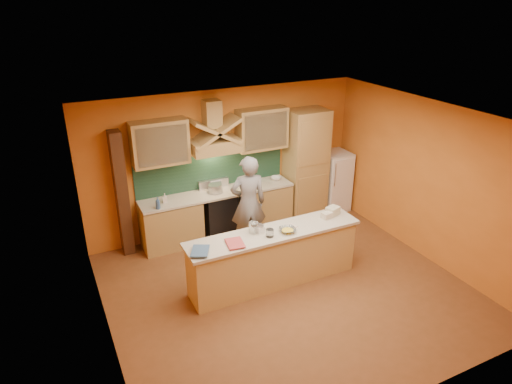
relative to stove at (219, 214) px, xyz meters
name	(u,v)px	position (x,y,z in m)	size (l,w,h in m)	color
floor	(287,290)	(0.30, -2.20, -0.45)	(5.50, 5.00, 0.01)	brown
ceiling	(293,121)	(0.30, -2.20, 2.35)	(5.50, 5.00, 0.01)	white
wall_back	(226,161)	(0.30, 0.30, 0.95)	(5.50, 0.02, 2.80)	orange
wall_front	(410,307)	(0.30, -4.70, 0.95)	(5.50, 0.02, 2.80)	orange
wall_left	(100,255)	(-2.45, -2.20, 0.95)	(0.02, 5.00, 2.80)	orange
wall_right	(427,181)	(3.05, -2.20, 0.95)	(0.02, 5.00, 2.80)	orange
base_cabinet_left	(171,225)	(-0.95, 0.00, -0.02)	(1.10, 0.60, 0.86)	tan
base_cabinet_right	(262,205)	(0.95, 0.00, -0.02)	(1.10, 0.60, 0.86)	tan
counter_top	(218,193)	(0.00, 0.00, 0.45)	(3.00, 0.62, 0.04)	beige
stove	(219,214)	(0.00, 0.00, 0.00)	(0.60, 0.58, 0.90)	black
backsplash	(212,171)	(0.00, 0.28, 0.80)	(3.00, 0.03, 0.70)	#193829
range_hood	(215,146)	(0.00, 0.05, 1.37)	(0.92, 0.50, 0.24)	tan
hood_chimney	(212,114)	(0.00, 0.15, 1.95)	(0.30, 0.30, 0.50)	tan
upper_cabinet_left	(160,143)	(-1.00, 0.12, 1.55)	(1.00, 0.35, 0.80)	tan
upper_cabinet_right	(262,129)	(1.00, 0.12, 1.55)	(1.00, 0.35, 0.80)	tan
pantry_column	(305,165)	(1.95, 0.00, 0.70)	(0.80, 0.60, 2.30)	tan
fridge	(334,181)	(2.70, 0.00, 0.20)	(0.58, 0.60, 1.30)	white
trim_column_left	(122,194)	(-1.75, 0.15, 0.70)	(0.20, 0.30, 2.30)	#472816
island_body	(274,259)	(0.20, -1.90, -0.01)	(2.80, 0.55, 0.88)	tan
island_top	(274,233)	(0.20, -1.90, 0.47)	(2.90, 0.62, 0.05)	beige
person	(248,203)	(0.32, -0.69, 0.45)	(0.66, 0.43, 1.80)	gray
pot_large	(215,189)	(-0.05, 0.00, 0.53)	(0.27, 0.27, 0.16)	#AEAFB5
pot_small	(216,187)	(0.03, 0.15, 0.51)	(0.22, 0.22, 0.13)	silver
soap_bottle_a	(165,198)	(-1.03, -0.03, 0.56)	(0.08, 0.08, 0.18)	silver
soap_bottle_b	(158,203)	(-1.22, -0.23, 0.58)	(0.09, 0.09, 0.22)	#345891
bowl_back	(276,178)	(1.28, 0.04, 0.50)	(0.21, 0.21, 0.06)	silver
dish_rack	(246,182)	(0.63, 0.09, 0.51)	(0.25, 0.19, 0.09)	white
book_lower	(227,245)	(-0.64, -1.98, 0.51)	(0.25, 0.34, 0.03)	#BC4344
book_upper	(192,251)	(-1.18, -1.94, 0.53)	(0.25, 0.34, 0.03)	#3A5981
jar_large	(254,228)	(-0.11, -1.79, 0.58)	(0.15, 0.15, 0.18)	white
jar_small	(270,233)	(0.07, -2.01, 0.56)	(0.12, 0.12, 0.12)	silver
kitchen_scale	(259,229)	(-0.01, -1.81, 0.55)	(0.13, 0.13, 0.10)	white
mixing_bowl	(288,230)	(0.39, -2.00, 0.53)	(0.26, 0.26, 0.06)	silver
cloth	(289,227)	(0.49, -1.88, 0.50)	(0.22, 0.17, 0.01)	beige
grocery_bag_a	(333,211)	(1.38, -1.80, 0.56)	(0.21, 0.17, 0.14)	beige
grocery_bag_b	(327,215)	(1.21, -1.87, 0.54)	(0.16, 0.13, 0.10)	beige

